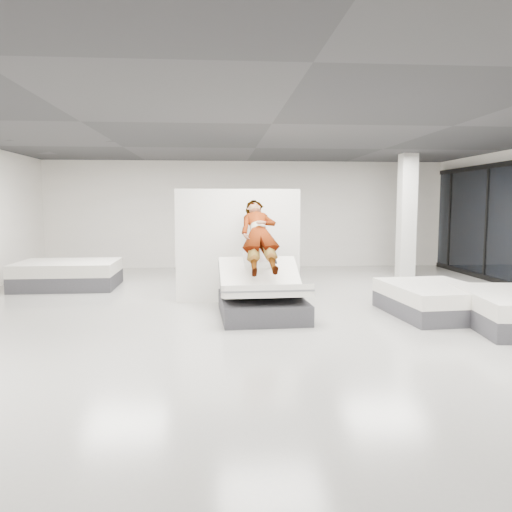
# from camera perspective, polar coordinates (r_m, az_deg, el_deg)

# --- Properties ---
(room) EXTENTS (14.00, 14.04, 3.20)m
(room) POSITION_cam_1_polar(r_m,az_deg,el_deg) (8.17, 1.79, 3.70)
(room) COLOR #B0AEA6
(room) RESTS_ON ground
(hero_bed) EXTENTS (1.50, 1.93, 1.07)m
(hero_bed) POSITION_cam_1_polar(r_m,az_deg,el_deg) (8.59, 0.68, -4.62)
(hero_bed) COLOR #3C3B41
(hero_bed) RESTS_ON floor
(person) EXTENTS (0.74, 1.52, 1.70)m
(person) POSITION_cam_1_polar(r_m,az_deg,el_deg) (8.78, 0.41, 1.17)
(person) COLOR slate
(person) RESTS_ON hero_bed
(remote) EXTENTS (0.06, 0.14, 0.08)m
(remote) POSITION_cam_1_polar(r_m,az_deg,el_deg) (8.49, 2.19, -0.61)
(remote) COLOR black
(remote) RESTS_ON person
(divider_panel) EXTENTS (2.43, 0.14, 2.21)m
(divider_panel) POSITION_cam_1_polar(r_m,az_deg,el_deg) (9.77, -2.06, 1.18)
(divider_panel) COLOR silver
(divider_panel) RESTS_ON floor
(flat_bed_right_far) EXTENTS (1.61, 2.05, 0.53)m
(flat_bed_right_far) POSITION_cam_1_polar(r_m,az_deg,el_deg) (9.21, 19.66, -4.75)
(flat_bed_right_far) COLOR #3C3B41
(flat_bed_right_far) RESTS_ON floor
(flat_bed_left_far) EXTENTS (2.24, 1.70, 0.61)m
(flat_bed_left_far) POSITION_cam_1_polar(r_m,az_deg,el_deg) (12.27, -20.69, -1.99)
(flat_bed_left_far) COLOR #3C3B41
(flat_bed_left_far) RESTS_ON floor
(column) EXTENTS (0.40, 0.40, 3.20)m
(column) POSITION_cam_1_polar(r_m,az_deg,el_deg) (13.53, 16.83, 4.36)
(column) COLOR silver
(column) RESTS_ON floor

